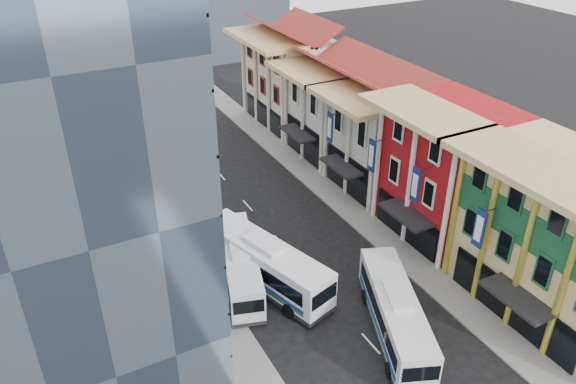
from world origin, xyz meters
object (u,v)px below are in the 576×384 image
bus_left_far (240,264)px  bus_right (395,313)px  office_tower (47,137)px  bus_left_near (264,262)px  shophouse_tan (565,241)px

bus_left_far → bus_right: bearing=-38.0°
office_tower → bus_right: size_ratio=2.58×
bus_left_near → bus_left_far: size_ratio=1.16×
shophouse_tan → office_tower: bearing=155.7°
shophouse_tan → bus_left_far: 23.95m
shophouse_tan → bus_left_near: size_ratio=1.10×
shophouse_tan → bus_left_near: shophouse_tan is taller
shophouse_tan → bus_right: shophouse_tan is taller
office_tower → bus_left_far: 17.65m
bus_left_near → bus_left_far: bearing=131.9°
office_tower → bus_left_near: bearing=-6.6°
bus_left_far → bus_right: bus_right is taller
shophouse_tan → office_tower: 35.19m
bus_right → bus_left_near: bearing=143.3°
bus_left_near → bus_left_far: bus_left_near is taller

